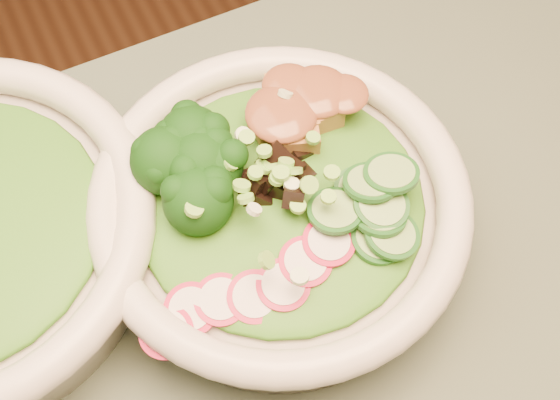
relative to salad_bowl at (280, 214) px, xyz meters
name	(u,v)px	position (x,y,z in m)	size (l,w,h in m)	color
salad_bowl	(280,214)	(0.00, 0.00, 0.00)	(0.25, 0.25, 0.07)	silver
lettuce_bed	(280,199)	(0.00, 0.00, 0.02)	(0.19, 0.19, 0.02)	#2E6715
broccoli_florets	(190,176)	(-0.05, 0.03, 0.03)	(0.07, 0.06, 0.04)	black
radish_slices	(265,284)	(-0.03, -0.05, 0.02)	(0.10, 0.04, 0.02)	#A90D32
cucumber_slices	(374,208)	(0.05, -0.04, 0.03)	(0.06, 0.06, 0.03)	#8AC26B
mushroom_heap	(283,175)	(0.01, 0.01, 0.03)	(0.06, 0.06, 0.04)	black
tofu_cubes	(299,117)	(0.04, 0.05, 0.03)	(0.08, 0.06, 0.03)	#A87438
peanut_sauce	(299,107)	(0.04, 0.05, 0.04)	(0.06, 0.05, 0.01)	brown
scallion_garnish	(280,182)	(0.00, 0.00, 0.04)	(0.18, 0.18, 0.02)	#7CC144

